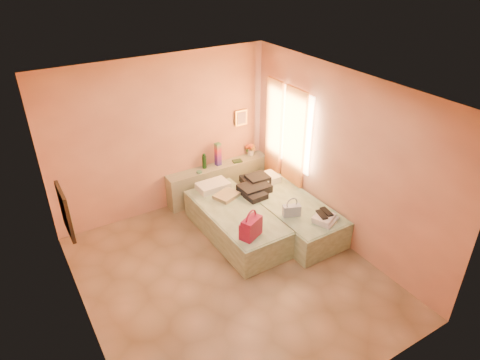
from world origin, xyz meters
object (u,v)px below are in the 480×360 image
at_px(bed_right, 289,215).
at_px(towel_stack, 326,219).
at_px(water_bottle, 204,161).
at_px(blue_handbag, 292,210).
at_px(green_book, 237,161).
at_px(flower_vase, 251,149).
at_px(magenta_handbag, 251,227).
at_px(headboard_ledge, 219,180).
at_px(bed_left, 236,223).

relative_size(bed_right, towel_stack, 5.71).
height_order(water_bottle, blue_handbag, water_bottle).
distance_m(green_book, flower_vase, 0.42).
relative_size(green_book, flower_vase, 0.64).
distance_m(bed_right, towel_stack, 0.80).
xyz_separation_m(flower_vase, blue_handbag, (-0.46, -1.94, -0.19)).
xyz_separation_m(flower_vase, magenta_handbag, (-1.32, -2.06, -0.12)).
relative_size(green_book, towel_stack, 0.50).
distance_m(headboard_ledge, flower_vase, 0.90).
bearing_deg(green_book, headboard_ledge, -178.20).
distance_m(headboard_ledge, green_book, 0.52).
distance_m(flower_vase, magenta_handbag, 2.45).
bearing_deg(headboard_ledge, water_bottle, 170.33).
relative_size(bed_left, magenta_handbag, 5.75).
height_order(green_book, magenta_handbag, magenta_handbag).
bearing_deg(headboard_ledge, flower_vase, 4.95).
xyz_separation_m(bed_right, flower_vase, (0.24, 1.62, 0.54)).
relative_size(headboard_ledge, towel_stack, 5.86).
bearing_deg(magenta_handbag, green_book, 40.46).
distance_m(headboard_ledge, bed_left, 1.34).
height_order(blue_handbag, towel_stack, blue_handbag).
bearing_deg(bed_right, blue_handbag, -125.61).
relative_size(bed_left, water_bottle, 7.19).
relative_size(headboard_ledge, blue_handbag, 7.22).
xyz_separation_m(headboard_ledge, green_book, (0.39, -0.06, 0.34)).
bearing_deg(water_bottle, bed_left, -94.71).
height_order(water_bottle, towel_stack, water_bottle).
height_order(headboard_ledge, magenta_handbag, magenta_handbag).
distance_m(water_bottle, blue_handbag, 2.01).
bearing_deg(blue_handbag, bed_left, 159.84).
height_order(bed_right, magenta_handbag, magenta_handbag).
relative_size(headboard_ledge, green_book, 11.76).
bearing_deg(blue_handbag, headboard_ledge, 119.87).
xyz_separation_m(water_bottle, blue_handbag, (0.57, -1.91, -0.20)).
relative_size(bed_left, bed_right, 1.00).
xyz_separation_m(headboard_ledge, blue_handbag, (0.31, -1.87, 0.27)).
distance_m(headboard_ledge, water_bottle, 0.54).
xyz_separation_m(headboard_ledge, flower_vase, (0.77, 0.07, 0.46)).
distance_m(magenta_handbag, blue_handbag, 0.87).
bearing_deg(green_book, water_bottle, -178.82).
relative_size(bed_right, flower_vase, 7.34).
bearing_deg(blue_handbag, green_book, 108.08).
distance_m(bed_right, magenta_handbag, 1.23).
height_order(green_book, blue_handbag, blue_handbag).
bearing_deg(bed_left, headboard_ledge, 73.16).
distance_m(headboard_ledge, towel_stack, 2.39).
height_order(bed_right, water_bottle, water_bottle).
relative_size(headboard_ledge, bed_left, 1.02).
bearing_deg(bed_right, flower_vase, 80.95).
height_order(bed_left, green_book, green_book).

